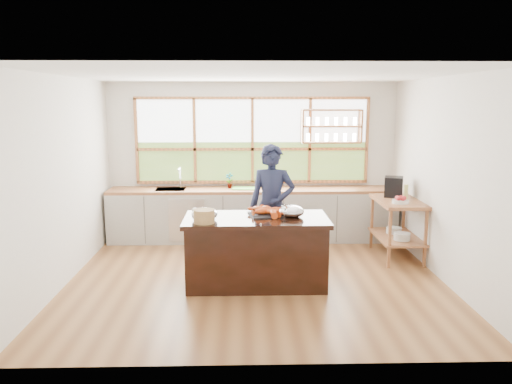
{
  "coord_description": "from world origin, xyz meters",
  "views": [
    {
      "loc": [
        -0.17,
        -6.45,
        2.38
      ],
      "look_at": [
        0.01,
        0.15,
        1.17
      ],
      "focal_mm": 35.0,
      "sensor_mm": 36.0,
      "label": 1
    }
  ],
  "objects_px": {
    "wicker_basket": "(204,216)",
    "island": "(256,251)",
    "espresso_machine": "(394,187)",
    "cook": "(272,207)"
  },
  "relations": [
    {
      "from": "espresso_machine",
      "to": "wicker_basket",
      "type": "xyz_separation_m",
      "value": [
        -2.84,
        -1.64,
        -0.07
      ]
    },
    {
      "from": "cook",
      "to": "wicker_basket",
      "type": "distance_m",
      "value": 1.31
    },
    {
      "from": "island",
      "to": "cook",
      "type": "relative_size",
      "value": 1.04
    },
    {
      "from": "island",
      "to": "wicker_basket",
      "type": "xyz_separation_m",
      "value": [
        -0.65,
        -0.27,
        0.53
      ]
    },
    {
      "from": "wicker_basket",
      "to": "island",
      "type": "bearing_deg",
      "value": 22.82
    },
    {
      "from": "cook",
      "to": "island",
      "type": "bearing_deg",
      "value": -102.4
    },
    {
      "from": "island",
      "to": "cook",
      "type": "distance_m",
      "value": 0.85
    },
    {
      "from": "cook",
      "to": "espresso_machine",
      "type": "height_order",
      "value": "cook"
    },
    {
      "from": "espresso_machine",
      "to": "cook",
      "type": "bearing_deg",
      "value": -142.46
    },
    {
      "from": "cook",
      "to": "wicker_basket",
      "type": "xyz_separation_m",
      "value": [
        -0.89,
        -0.95,
        0.09
      ]
    }
  ]
}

